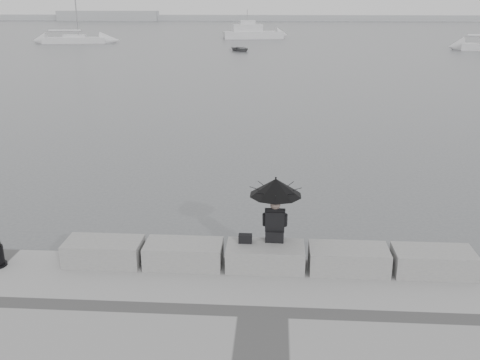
# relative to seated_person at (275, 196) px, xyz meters

# --- Properties ---
(ground) EXTENTS (360.00, 360.00, 0.00)m
(ground) POSITION_rel_seated_person_xyz_m (-0.18, 0.16, -1.99)
(ground) COLOR #4C4F51
(ground) RESTS_ON ground
(stone_block_far_left) EXTENTS (1.60, 0.80, 0.50)m
(stone_block_far_left) POSITION_rel_seated_person_xyz_m (-3.58, -0.29, -1.24)
(stone_block_far_left) COLOR gray
(stone_block_far_left) RESTS_ON promenade
(stone_block_left) EXTENTS (1.60, 0.80, 0.50)m
(stone_block_left) POSITION_rel_seated_person_xyz_m (-1.88, -0.29, -1.24)
(stone_block_left) COLOR gray
(stone_block_left) RESTS_ON promenade
(stone_block_centre) EXTENTS (1.60, 0.80, 0.50)m
(stone_block_centre) POSITION_rel_seated_person_xyz_m (-0.18, -0.29, -1.24)
(stone_block_centre) COLOR gray
(stone_block_centre) RESTS_ON promenade
(stone_block_right) EXTENTS (1.60, 0.80, 0.50)m
(stone_block_right) POSITION_rel_seated_person_xyz_m (1.52, -0.29, -1.24)
(stone_block_right) COLOR gray
(stone_block_right) RESTS_ON promenade
(stone_block_far_right) EXTENTS (1.60, 0.80, 0.50)m
(stone_block_far_right) POSITION_rel_seated_person_xyz_m (3.22, -0.29, -1.24)
(stone_block_far_right) COLOR gray
(stone_block_far_right) RESTS_ON promenade
(seated_person) EXTENTS (1.09, 1.09, 1.39)m
(seated_person) POSITION_rel_seated_person_xyz_m (0.00, 0.00, 0.00)
(seated_person) COLOR black
(seated_person) RESTS_ON stone_block_centre
(bag) EXTENTS (0.28, 0.16, 0.18)m
(bag) POSITION_rel_seated_person_xyz_m (-0.61, -0.17, -0.90)
(bag) COLOR black
(bag) RESTS_ON stone_block_centre
(distant_landmass) EXTENTS (180.00, 8.00, 2.80)m
(distant_landmass) POSITION_rel_seated_person_xyz_m (-8.32, 154.67, -1.09)
(distant_landmass) COLOR #A2A4A7
(distant_landmass) RESTS_ON ground
(sailboat_left) EXTENTS (8.94, 3.77, 12.90)m
(sailboat_left) POSITION_rel_seated_person_xyz_m (-28.50, 65.74, -1.47)
(sailboat_left) COLOR silver
(sailboat_left) RESTS_ON ground
(motor_cruiser) EXTENTS (9.70, 4.87, 4.50)m
(motor_cruiser) POSITION_rel_seated_person_xyz_m (-3.83, 77.03, -1.09)
(motor_cruiser) COLOR silver
(motor_cruiser) RESTS_ON ground
(dinghy) EXTENTS (3.25, 3.00, 0.53)m
(dinghy) POSITION_rel_seated_person_xyz_m (-4.33, 54.92, -1.72)
(dinghy) COLOR slate
(dinghy) RESTS_ON ground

